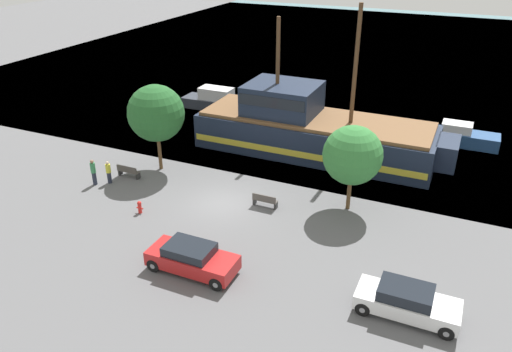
{
  "coord_description": "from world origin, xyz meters",
  "views": [
    {
      "loc": [
        12.62,
        -23.23,
        15.09
      ],
      "look_at": [
        1.3,
        2.0,
        1.2
      ],
      "focal_mm": 35.0,
      "sensor_mm": 36.0,
      "label": 1
    }
  ],
  "objects_px": {
    "pedestrian_walking_far": "(93,172)",
    "moored_boat_outer": "(460,136)",
    "fire_hydrant": "(140,207)",
    "bench_promenade_west": "(128,171)",
    "parked_car_curb_mid": "(192,258)",
    "moored_boat_dockside": "(221,102)",
    "bench_promenade_east": "(265,201)",
    "pirate_ship": "(311,129)",
    "parked_car_curb_front": "(407,302)",
    "pedestrian_walking_near": "(109,172)"
  },
  "relations": [
    {
      "from": "pedestrian_walking_near",
      "to": "pedestrian_walking_far",
      "type": "height_order",
      "value": "pedestrian_walking_far"
    },
    {
      "from": "parked_car_curb_mid",
      "to": "moored_boat_outer",
      "type": "bearing_deg",
      "value": 64.31
    },
    {
      "from": "parked_car_curb_mid",
      "to": "fire_hydrant",
      "type": "height_order",
      "value": "parked_car_curb_mid"
    },
    {
      "from": "moored_boat_dockside",
      "to": "bench_promenade_west",
      "type": "relative_size",
      "value": 4.77
    },
    {
      "from": "moored_boat_outer",
      "to": "fire_hydrant",
      "type": "xyz_separation_m",
      "value": [
        -16.3,
        -18.66,
        -0.23
      ]
    },
    {
      "from": "moored_boat_dockside",
      "to": "moored_boat_outer",
      "type": "bearing_deg",
      "value": 0.95
    },
    {
      "from": "moored_boat_dockside",
      "to": "bench_promenade_east",
      "type": "distance_m",
      "value": 18.18
    },
    {
      "from": "moored_boat_outer",
      "to": "bench_promenade_east",
      "type": "relative_size",
      "value": 3.64
    },
    {
      "from": "moored_boat_dockside",
      "to": "bench_promenade_west",
      "type": "xyz_separation_m",
      "value": [
        0.82,
        -14.79,
        -0.29
      ]
    },
    {
      "from": "moored_boat_dockside",
      "to": "bench_promenade_west",
      "type": "height_order",
      "value": "moored_boat_dockside"
    },
    {
      "from": "moored_boat_dockside",
      "to": "moored_boat_outer",
      "type": "relative_size",
      "value": 1.38
    },
    {
      "from": "parked_car_curb_front",
      "to": "bench_promenade_west",
      "type": "relative_size",
      "value": 2.75
    },
    {
      "from": "moored_boat_dockside",
      "to": "bench_promenade_east",
      "type": "xyz_separation_m",
      "value": [
        10.71,
        -14.68,
        -0.3
      ]
    },
    {
      "from": "fire_hydrant",
      "to": "moored_boat_outer",
      "type": "bearing_deg",
      "value": 48.86
    },
    {
      "from": "pirate_ship",
      "to": "moored_boat_dockside",
      "type": "relative_size",
      "value": 2.45
    },
    {
      "from": "parked_car_curb_front",
      "to": "pedestrian_walking_far",
      "type": "bearing_deg",
      "value": 168.42
    },
    {
      "from": "pirate_ship",
      "to": "moored_boat_outer",
      "type": "relative_size",
      "value": 3.38
    },
    {
      "from": "pirate_ship",
      "to": "bench_promenade_east",
      "type": "height_order",
      "value": "pirate_ship"
    },
    {
      "from": "moored_boat_dockside",
      "to": "pedestrian_walking_far",
      "type": "height_order",
      "value": "moored_boat_dockside"
    },
    {
      "from": "moored_boat_dockside",
      "to": "bench_promenade_east",
      "type": "bearing_deg",
      "value": -53.89
    },
    {
      "from": "pirate_ship",
      "to": "fire_hydrant",
      "type": "relative_size",
      "value": 24.17
    },
    {
      "from": "fire_hydrant",
      "to": "bench_promenade_east",
      "type": "bearing_deg",
      "value": 29.57
    },
    {
      "from": "parked_car_curb_front",
      "to": "pedestrian_walking_far",
      "type": "xyz_separation_m",
      "value": [
        -20.46,
        4.19,
        0.18
      ]
    },
    {
      "from": "moored_boat_dockside",
      "to": "moored_boat_outer",
      "type": "height_order",
      "value": "moored_boat_dockside"
    },
    {
      "from": "moored_boat_dockside",
      "to": "parked_car_curb_front",
      "type": "xyz_separation_m",
      "value": [
        19.92,
        -20.73,
        -0.01
      ]
    },
    {
      "from": "pedestrian_walking_near",
      "to": "moored_boat_outer",
      "type": "bearing_deg",
      "value": 38.62
    },
    {
      "from": "pedestrian_walking_far",
      "to": "fire_hydrant",
      "type": "bearing_deg",
      "value": -20.23
    },
    {
      "from": "fire_hydrant",
      "to": "bench_promenade_west",
      "type": "bearing_deg",
      "value": 134.64
    },
    {
      "from": "parked_car_curb_front",
      "to": "moored_boat_outer",
      "type": "bearing_deg",
      "value": 88.15
    },
    {
      "from": "pirate_ship",
      "to": "pedestrian_walking_far",
      "type": "height_order",
      "value": "pirate_ship"
    },
    {
      "from": "moored_boat_outer",
      "to": "pedestrian_walking_near",
      "type": "xyz_separation_m",
      "value": [
        -20.41,
        -16.3,
        0.12
      ]
    },
    {
      "from": "parked_car_curb_mid",
      "to": "fire_hydrant",
      "type": "distance_m",
      "value": 6.65
    },
    {
      "from": "parked_car_curb_mid",
      "to": "pedestrian_walking_far",
      "type": "xyz_separation_m",
      "value": [
        -10.47,
        5.29,
        0.16
      ]
    },
    {
      "from": "pirate_ship",
      "to": "parked_car_curb_front",
      "type": "height_order",
      "value": "pirate_ship"
    },
    {
      "from": "moored_boat_outer",
      "to": "pedestrian_walking_near",
      "type": "relative_size",
      "value": 3.57
    },
    {
      "from": "fire_hydrant",
      "to": "pedestrian_walking_near",
      "type": "bearing_deg",
      "value": 150.12
    },
    {
      "from": "parked_car_curb_front",
      "to": "fire_hydrant",
      "type": "bearing_deg",
      "value": 171.23
    },
    {
      "from": "pirate_ship",
      "to": "fire_hydrant",
      "type": "xyz_separation_m",
      "value": [
        -6.26,
        -12.59,
        -1.36
      ]
    },
    {
      "from": "pirate_ship",
      "to": "parked_car_curb_mid",
      "type": "height_order",
      "value": "pirate_ship"
    },
    {
      "from": "moored_boat_outer",
      "to": "moored_boat_dockside",
      "type": "bearing_deg",
      "value": -179.05
    },
    {
      "from": "bench_promenade_east",
      "to": "fire_hydrant",
      "type": "bearing_deg",
      "value": -150.43
    },
    {
      "from": "pirate_ship",
      "to": "bench_promenade_west",
      "type": "relative_size",
      "value": 11.71
    },
    {
      "from": "parked_car_curb_mid",
      "to": "pedestrian_walking_near",
      "type": "xyz_separation_m",
      "value": [
        -9.75,
        5.87,
        0.03
      ]
    },
    {
      "from": "parked_car_curb_front",
      "to": "fire_hydrant",
      "type": "height_order",
      "value": "parked_car_curb_front"
    },
    {
      "from": "fire_hydrant",
      "to": "bench_promenade_west",
      "type": "xyz_separation_m",
      "value": [
        -3.49,
        3.53,
        0.02
      ]
    },
    {
      "from": "parked_car_curb_front",
      "to": "bench_promenade_west",
      "type": "height_order",
      "value": "parked_car_curb_front"
    },
    {
      "from": "fire_hydrant",
      "to": "moored_boat_dockside",
      "type": "bearing_deg",
      "value": 103.21
    },
    {
      "from": "pedestrian_walking_far",
      "to": "moored_boat_outer",
      "type": "bearing_deg",
      "value": 38.61
    },
    {
      "from": "bench_promenade_west",
      "to": "pedestrian_walking_far",
      "type": "bearing_deg",
      "value": -127.67
    },
    {
      "from": "bench_promenade_east",
      "to": "pedestrian_walking_far",
      "type": "bearing_deg",
      "value": -170.64
    }
  ]
}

